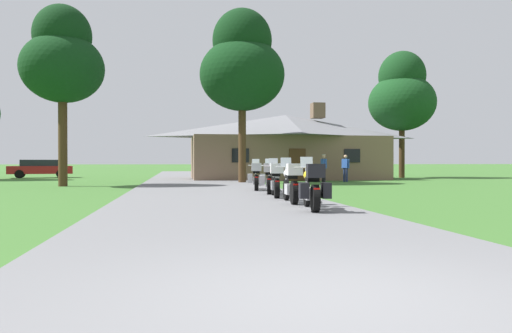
% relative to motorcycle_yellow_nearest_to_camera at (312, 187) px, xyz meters
% --- Properties ---
extents(ground_plane, '(500.00, 500.00, 0.00)m').
position_rel_motorcycle_yellow_nearest_to_camera_xyz_m(ground_plane, '(-1.91, 12.73, -0.61)').
color(ground_plane, '#386628').
extents(asphalt_driveway, '(6.40, 80.00, 0.06)m').
position_rel_motorcycle_yellow_nearest_to_camera_xyz_m(asphalt_driveway, '(-1.91, 10.73, -0.58)').
color(asphalt_driveway, slate).
rests_on(asphalt_driveway, ground).
extents(motorcycle_yellow_nearest_to_camera, '(0.89, 2.08, 1.30)m').
position_rel_motorcycle_yellow_nearest_to_camera_xyz_m(motorcycle_yellow_nearest_to_camera, '(0.00, 0.00, 0.00)').
color(motorcycle_yellow_nearest_to_camera, black).
rests_on(motorcycle_yellow_nearest_to_camera, asphalt_driveway).
extents(motorcycle_white_second_in_row, '(0.66, 2.08, 1.30)m').
position_rel_motorcycle_yellow_nearest_to_camera_xyz_m(motorcycle_white_second_in_row, '(-0.01, 2.18, 0.01)').
color(motorcycle_white_second_in_row, black).
rests_on(motorcycle_white_second_in_row, asphalt_driveway).
extents(motorcycle_red_third_in_row, '(0.73, 2.08, 1.30)m').
position_rel_motorcycle_yellow_nearest_to_camera_xyz_m(motorcycle_red_third_in_row, '(0.01, 4.48, 0.01)').
color(motorcycle_red_third_in_row, black).
rests_on(motorcycle_red_third_in_row, asphalt_driveway).
extents(motorcycle_green_fourth_in_row, '(0.97, 2.07, 1.30)m').
position_rel_motorcycle_yellow_nearest_to_camera_xyz_m(motorcycle_green_fourth_in_row, '(0.15, 6.30, 0.00)').
color(motorcycle_green_fourth_in_row, black).
rests_on(motorcycle_green_fourth_in_row, asphalt_driveway).
extents(motorcycle_yellow_farthest_in_row, '(0.90, 2.08, 1.30)m').
position_rel_motorcycle_yellow_nearest_to_camera_xyz_m(motorcycle_yellow_farthest_in_row, '(0.02, 8.50, 0.00)').
color(motorcycle_yellow_farthest_in_row, black).
rests_on(motorcycle_yellow_farthest_in_row, asphalt_driveway).
extents(stone_lodge, '(14.12, 7.30, 5.52)m').
position_rel_motorcycle_yellow_nearest_to_camera_xyz_m(stone_lodge, '(4.48, 22.70, 1.77)').
color(stone_lodge, brown).
rests_on(stone_lodge, ground).
extents(bystander_blue_shirt_near_lodge, '(0.40, 0.45, 1.67)m').
position_rel_motorcycle_yellow_nearest_to_camera_xyz_m(bystander_blue_shirt_near_lodge, '(7.03, 17.25, 0.32)').
color(bystander_blue_shirt_near_lodge, navy).
rests_on(bystander_blue_shirt_near_lodge, ground).
extents(bystander_blue_shirt_beside_signpost, '(0.30, 0.54, 1.69)m').
position_rel_motorcycle_yellow_nearest_to_camera_xyz_m(bystander_blue_shirt_beside_signpost, '(5.53, 16.91, 0.34)').
color(bystander_blue_shirt_beside_signpost, black).
rests_on(bystander_blue_shirt_beside_signpost, ground).
extents(tree_left_near, '(4.09, 4.09, 9.13)m').
position_rel_motorcycle_yellow_nearest_to_camera_xyz_m(tree_left_near, '(-8.92, 14.28, 5.79)').
color(tree_left_near, '#422D19').
rests_on(tree_left_near, ground).
extents(tree_right_of_lodge, '(5.17, 5.17, 9.87)m').
position_rel_motorcycle_yellow_nearest_to_camera_xyz_m(tree_right_of_lodge, '(14.09, 24.10, 5.86)').
color(tree_right_of_lodge, '#422D19').
rests_on(tree_right_of_lodge, ground).
extents(tree_by_lodge_front, '(4.89, 4.89, 10.05)m').
position_rel_motorcycle_yellow_nearest_to_camera_xyz_m(tree_by_lodge_front, '(0.48, 16.36, 6.21)').
color(tree_by_lodge_front, '#422D19').
rests_on(tree_by_lodge_front, ground).
extents(parked_red_suv_far_left, '(4.89, 2.82, 1.40)m').
position_rel_motorcycle_yellow_nearest_to_camera_xyz_m(parked_red_suv_far_left, '(-13.61, 28.18, 0.17)').
color(parked_red_suv_far_left, maroon).
rests_on(parked_red_suv_far_left, ground).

